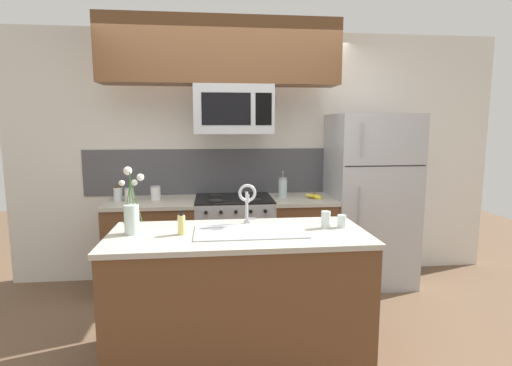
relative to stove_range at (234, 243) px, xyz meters
name	(u,v)px	position (x,y,z in m)	size (l,w,h in m)	color
ground_plane	(241,330)	(0.00, -0.90, -0.46)	(10.00, 10.00, 0.00)	brown
rear_partition	(259,157)	(0.30, 0.38, 0.84)	(5.20, 0.10, 2.60)	silver
splash_band	(232,171)	(0.00, 0.32, 0.69)	(3.07, 0.01, 0.48)	#4C4C51
back_counter_left	(153,246)	(-0.80, 0.00, -0.01)	(0.87, 0.65, 0.91)	brown
back_counter_right	(301,241)	(0.69, 0.00, -0.01)	(0.65, 0.65, 0.91)	brown
stove_range	(234,243)	(0.00, 0.00, 0.00)	(0.76, 0.64, 0.93)	#A8AAAF
microwave	(233,110)	(0.00, -0.02, 1.32)	(0.74, 0.40, 0.46)	#A8AAAF
upper_cabinet_band	(221,52)	(-0.11, -0.05, 1.85)	(2.22, 0.34, 0.60)	brown
refrigerator	(369,199)	(1.41, 0.02, 0.41)	(0.82, 0.74, 1.75)	#A8AAAF
storage_jar_tall	(118,193)	(-1.12, 0.04, 0.52)	(0.08, 0.08, 0.15)	silver
storage_jar_medium	(129,195)	(-1.01, 0.00, 0.51)	(0.08, 0.08, 0.13)	silver
storage_jar_short	(156,193)	(-0.77, 0.03, 0.52)	(0.10, 0.10, 0.14)	silver
banana_bunch	(315,196)	(0.81, -0.06, 0.47)	(0.19, 0.15, 0.08)	yellow
french_press	(283,187)	(0.50, 0.06, 0.55)	(0.09, 0.09, 0.27)	silver
island_counter	(239,295)	(-0.04, -1.25, -0.01)	(1.77, 0.78, 0.91)	brown
kitchen_sink	(250,242)	(0.04, -1.25, 0.38)	(0.76, 0.41, 0.16)	#ADAFB5
sink_faucet	(247,198)	(0.04, -1.05, 0.65)	(0.14, 0.14, 0.31)	#B7BABF
dish_soap_bottle	(181,224)	(-0.42, -1.26, 0.52)	(0.06, 0.05, 0.16)	#DBCC75
drinking_glass	(326,220)	(0.59, -1.20, 0.51)	(0.07, 0.07, 0.12)	silver
spare_glass	(342,221)	(0.71, -1.19, 0.49)	(0.06, 0.06, 0.09)	silver
flower_vase	(132,214)	(-0.75, -1.20, 0.58)	(0.17, 0.14, 0.45)	silver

